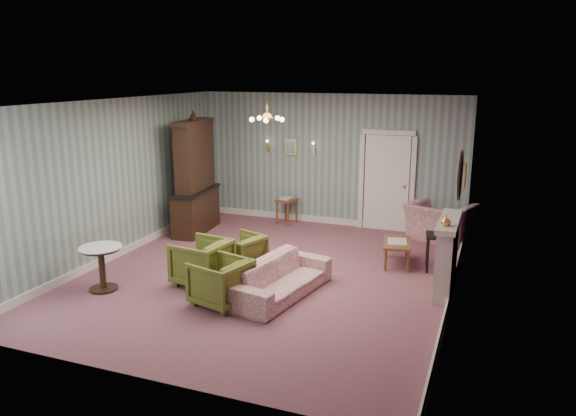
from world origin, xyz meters
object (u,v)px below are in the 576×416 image
at_px(olive_chair_a, 221,280).
at_px(pedestal_table, 102,268).
at_px(sofa_chintz, 281,272).
at_px(fireplace, 447,255).
at_px(dresser, 195,173).
at_px(side_table_black, 438,253).
at_px(olive_chair_c, 241,251).
at_px(coffee_table, 397,253).
at_px(wingback_chair, 441,216).
at_px(olive_chair_b, 202,260).

height_order(olive_chair_a, pedestal_table, olive_chair_a).
relative_size(sofa_chintz, fireplace, 1.40).
relative_size(dresser, side_table_black, 3.89).
distance_m(olive_chair_a, dresser, 4.05).
distance_m(olive_chair_c, side_table_black, 3.40).
distance_m(olive_chair_a, sofa_chintz, 0.94).
bearing_deg(coffee_table, dresser, 172.48).
distance_m(olive_chair_a, wingback_chair, 5.18).
xyz_separation_m(dresser, pedestal_table, (0.27, -3.40, -0.91)).
xyz_separation_m(fireplace, pedestal_table, (-5.06, -1.93, -0.22)).
bearing_deg(side_table_black, olive_chair_b, -150.56).
height_order(olive_chair_c, side_table_black, olive_chair_c).
relative_size(olive_chair_c, dresser, 0.28).
xyz_separation_m(olive_chair_a, side_table_black, (2.84, 2.60, -0.06)).
xyz_separation_m(sofa_chintz, coffee_table, (1.43, 2.02, -0.16)).
relative_size(olive_chair_c, fireplace, 0.50).
height_order(olive_chair_a, coffee_table, olive_chair_a).
relative_size(fireplace, pedestal_table, 1.94).
xyz_separation_m(olive_chair_c, dresser, (-1.93, 1.81, 0.92)).
distance_m(olive_chair_b, olive_chair_c, 0.86).
bearing_deg(olive_chair_b, sofa_chintz, 98.24).
height_order(sofa_chintz, dresser, dresser).
xyz_separation_m(coffee_table, pedestal_table, (-4.13, -2.82, 0.14)).
height_order(olive_chair_b, pedestal_table, olive_chair_b).
bearing_deg(wingback_chair, fireplace, 118.59).
bearing_deg(olive_chair_b, side_table_black, 127.22).
bearing_deg(pedestal_table, sofa_chintz, 16.52).
distance_m(olive_chair_b, side_table_black, 4.03).
relative_size(wingback_chair, pedestal_table, 1.65).
bearing_deg(dresser, pedestal_table, -91.26).
height_order(wingback_chair, pedestal_table, wingback_chair).
xyz_separation_m(olive_chair_a, olive_chair_c, (-0.35, 1.42, -0.03)).
relative_size(olive_chair_a, sofa_chintz, 0.39).
xyz_separation_m(sofa_chintz, side_table_black, (2.14, 1.97, -0.06)).
relative_size(olive_chair_c, side_table_black, 1.07).
xyz_separation_m(olive_chair_a, sofa_chintz, (0.70, 0.63, -0.00)).
height_order(wingback_chair, coffee_table, wingback_chair).
bearing_deg(olive_chair_b, olive_chair_c, 166.04).
xyz_separation_m(dresser, side_table_black, (5.12, -0.63, -0.94)).
relative_size(olive_chair_a, olive_chair_b, 0.94).
bearing_deg(olive_chair_b, fireplace, 114.80).
height_order(dresser, fireplace, dresser).
bearing_deg(sofa_chintz, coffee_table, -24.52).
distance_m(dresser, side_table_black, 5.24).
distance_m(olive_chair_c, pedestal_table, 2.30).
distance_m(olive_chair_a, olive_chair_b, 0.91).
relative_size(olive_chair_b, dresser, 0.32).
distance_m(olive_chair_a, coffee_table, 3.40).
bearing_deg(dresser, olive_chair_a, -60.67).
xyz_separation_m(dresser, coffee_table, (4.40, -0.58, -1.05)).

